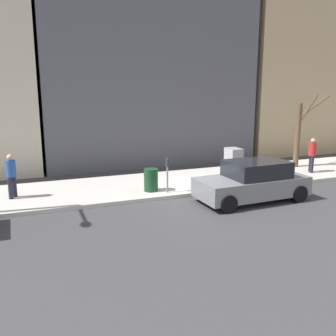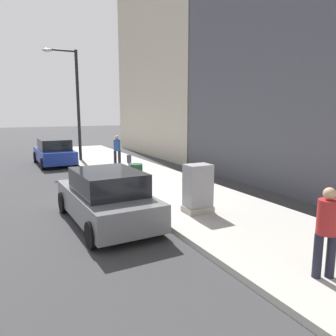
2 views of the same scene
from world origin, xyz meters
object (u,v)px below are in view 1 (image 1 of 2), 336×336
(parking_meter, at_px, (167,172))
(pedestrian_midblock, at_px, (312,153))
(parked_car_grey, at_px, (253,182))
(bare_tree, at_px, (299,133))
(pedestrian_far_corner, at_px, (11,174))
(utility_box, at_px, (233,164))
(trash_bin, at_px, (151,180))

(parking_meter, bearing_deg, pedestrian_midblock, -84.16)
(parked_car_grey, relative_size, parking_meter, 3.16)
(parked_car_grey, bearing_deg, bare_tree, -56.00)
(parked_car_grey, xyz_separation_m, pedestrian_midblock, (2.50, -5.00, 0.35))
(pedestrian_far_corner, bearing_deg, pedestrian_midblock, 123.16)
(parked_car_grey, relative_size, pedestrian_midblock, 2.57)
(parked_car_grey, height_order, bare_tree, bare_tree)
(parking_meter, height_order, utility_box, utility_box)
(pedestrian_midblock, distance_m, pedestrian_far_corner, 13.46)
(parked_car_grey, distance_m, parking_meter, 3.28)
(parking_meter, xyz_separation_m, pedestrian_midblock, (0.80, -7.79, 0.11))
(trash_bin, relative_size, pedestrian_far_corner, 0.54)
(bare_tree, xyz_separation_m, pedestrian_far_corner, (-0.73, 13.68, -0.83))
(parking_meter, distance_m, bare_tree, 8.35)
(bare_tree, height_order, pedestrian_midblock, bare_tree)
(parking_meter, xyz_separation_m, utility_box, (0.85, -3.46, -0.13))
(parking_meter, xyz_separation_m, pedestrian_far_corner, (1.39, 5.66, 0.11))
(bare_tree, height_order, pedestrian_far_corner, bare_tree)
(pedestrian_midblock, xyz_separation_m, pedestrian_far_corner, (0.60, 13.45, 0.00))
(pedestrian_midblock, relative_size, pedestrian_far_corner, 1.00)
(parking_meter, relative_size, trash_bin, 1.50)
(utility_box, distance_m, pedestrian_midblock, 4.33)
(bare_tree, xyz_separation_m, trash_bin, (-1.67, 8.55, -1.31))
(pedestrian_midblock, bearing_deg, parked_car_grey, 142.02)
(parking_meter, xyz_separation_m, trash_bin, (0.45, 0.53, -0.38))
(utility_box, relative_size, bare_tree, 0.38)
(trash_bin, distance_m, pedestrian_far_corner, 5.24)
(utility_box, bearing_deg, parking_meter, 103.80)
(utility_box, relative_size, pedestrian_far_corner, 0.86)
(trash_bin, relative_size, pedestrian_midblock, 0.54)
(parked_car_grey, distance_m, trash_bin, 3.96)
(bare_tree, relative_size, trash_bin, 4.13)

